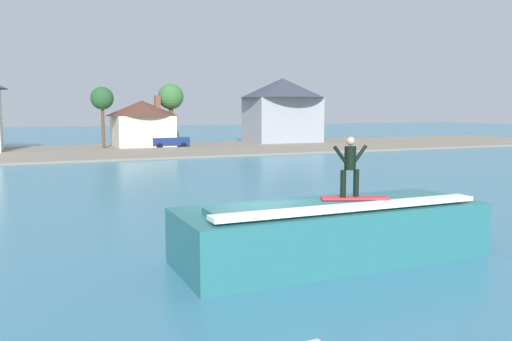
% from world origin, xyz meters
% --- Properties ---
extents(ground_plane, '(260.00, 260.00, 0.00)m').
position_xyz_m(ground_plane, '(0.00, 0.00, 0.00)').
color(ground_plane, teal).
extents(wave_crest, '(8.74, 3.18, 1.73)m').
position_xyz_m(wave_crest, '(1.79, -1.00, 0.82)').
color(wave_crest, '#286E73').
rests_on(wave_crest, ground_plane).
extents(surfboard, '(1.91, 1.19, 0.06)m').
position_xyz_m(surfboard, '(2.36, -1.25, 1.76)').
color(surfboard, '#D8333F').
rests_on(surfboard, wave_crest).
extents(surfer, '(1.10, 0.32, 1.69)m').
position_xyz_m(surfer, '(2.24, -1.18, 2.73)').
color(surfer, black).
rests_on(surfer, surfboard).
extents(shoreline_bank, '(120.00, 19.92, 0.19)m').
position_xyz_m(shoreline_bank, '(0.00, 40.65, 0.09)').
color(shoreline_bank, gray).
rests_on(shoreline_bank, ground_plane).
extents(car_far_shore, '(4.15, 2.26, 1.86)m').
position_xyz_m(car_far_shore, '(8.37, 43.59, 0.95)').
color(car_far_shore, navy).
rests_on(car_far_shore, ground_plane).
extents(house_gabled_white, '(10.67, 10.67, 8.23)m').
position_xyz_m(house_gabled_white, '(23.82, 46.33, 4.82)').
color(house_gabled_white, '#9EA3AD').
rests_on(house_gabled_white, ground_plane).
extents(house_small_cottage, '(8.04, 8.04, 5.84)m').
position_xyz_m(house_small_cottage, '(5.96, 45.87, 2.95)').
color(house_small_cottage, beige).
rests_on(house_small_cottage, ground_plane).
extents(tree_tall_bare, '(2.40, 2.40, 6.68)m').
position_xyz_m(tree_tall_bare, '(1.40, 43.93, 5.36)').
color(tree_tall_bare, brown).
rests_on(tree_tall_bare, ground_plane).
extents(tree_short_bushy, '(2.89, 2.89, 7.20)m').
position_xyz_m(tree_short_bushy, '(9.13, 45.29, 5.59)').
color(tree_short_bushy, brown).
rests_on(tree_short_bushy, ground_plane).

